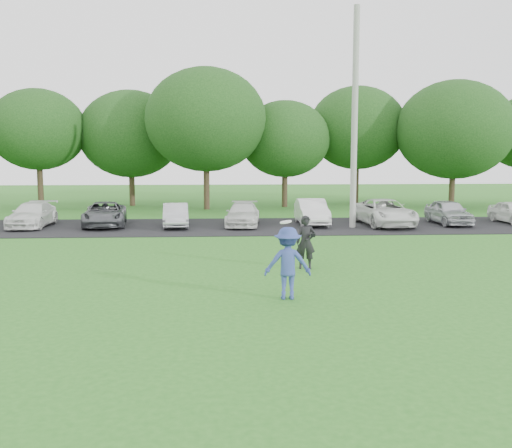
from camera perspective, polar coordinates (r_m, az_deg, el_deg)
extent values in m
plane|color=#286C1E|center=(14.15, 0.83, -6.98)|extent=(100.00, 100.00, 0.00)
cube|color=black|center=(26.93, -1.18, -0.23)|extent=(32.00, 6.50, 0.03)
cylinder|color=#9F9F9A|center=(26.67, 9.83, 10.32)|extent=(0.28, 0.28, 9.99)
imported|color=#344595|center=(13.52, 3.19, -3.93)|extent=(1.15, 0.71, 1.72)
cylinder|color=white|center=(13.13, 2.99, 0.20)|extent=(0.27, 0.27, 0.09)
imported|color=black|center=(17.10, 5.01, -1.83)|extent=(0.63, 0.46, 1.60)
cube|color=black|center=(16.91, 5.71, -1.13)|extent=(0.15, 0.12, 0.10)
imported|color=silver|center=(28.61, -21.45, 0.88)|extent=(1.61, 3.90, 1.13)
imported|color=#525459|center=(27.80, -14.88, 0.97)|extent=(2.39, 4.29, 1.14)
imported|color=silver|center=(26.89, -8.04, 0.88)|extent=(1.43, 3.37, 1.08)
imported|color=silver|center=(27.03, -1.33, 0.98)|extent=(1.86, 3.86, 1.08)
imported|color=white|center=(27.56, 5.58, 1.22)|extent=(1.32, 3.74, 1.23)
imported|color=white|center=(27.81, 12.74, 1.15)|extent=(2.37, 4.60, 1.24)
imported|color=#B8BABF|center=(29.12, 18.70, 1.14)|extent=(1.45, 3.49, 1.18)
cylinder|color=#38281C|center=(38.51, -20.75, 3.50)|extent=(0.36, 0.36, 2.70)
ellipsoid|color=#214C19|center=(38.48, -20.98, 8.82)|extent=(5.94, 5.94, 5.05)
cylinder|color=#38281C|center=(38.63, -12.29, 3.44)|extent=(0.36, 0.36, 2.20)
ellipsoid|color=#214C19|center=(38.58, -12.43, 8.79)|extent=(6.68, 6.68, 5.68)
cylinder|color=#38281C|center=(35.37, -4.96, 3.66)|extent=(0.36, 0.36, 2.70)
ellipsoid|color=#214C19|center=(35.37, -5.03, 10.36)|extent=(7.42, 7.42, 6.31)
cylinder|color=#38281C|center=(36.98, 2.88, 3.43)|extent=(0.36, 0.36, 2.20)
ellipsoid|color=#214C19|center=(36.92, 2.91, 8.49)|extent=(5.76, 5.76, 4.90)
cylinder|color=#38281C|center=(39.20, 9.96, 3.91)|extent=(0.36, 0.36, 2.70)
ellipsoid|color=#214C19|center=(39.18, 10.08, 9.45)|extent=(6.50, 6.50, 5.53)
cylinder|color=#38281C|center=(38.23, 18.99, 3.18)|extent=(0.36, 0.36, 2.20)
ellipsoid|color=#214C19|center=(38.19, 19.22, 8.90)|extent=(7.24, 7.24, 6.15)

